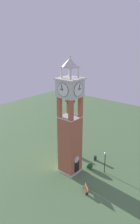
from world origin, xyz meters
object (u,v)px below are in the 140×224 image
trash_bin (95,158)px  clock_tower (70,127)px  park_bench (86,189)px  lamp_post (105,159)px

trash_bin → clock_tower: bearing=165.3°
park_bench → trash_bin: size_ratio=1.91×
clock_tower → lamp_post: bearing=-55.4°
park_bench → trash_bin: bearing=24.9°
park_bench → trash_bin: (7.66, 3.55, -0.08)m
lamp_post → clock_tower: bearing=124.6°
clock_tower → lamp_post: size_ratio=5.06×
clock_tower → trash_bin: bearing=-14.7°
trash_bin → park_bench: bearing=-155.1°
park_bench → trash_bin: park_bench is taller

